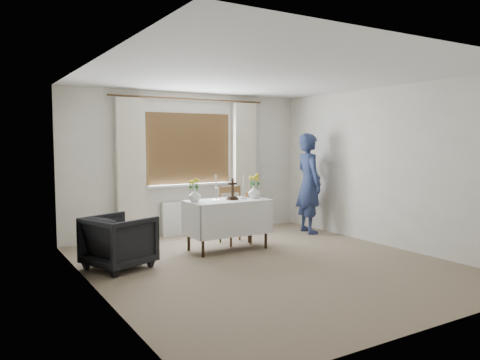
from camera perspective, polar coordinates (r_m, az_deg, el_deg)
name	(u,v)px	position (r m, az deg, el deg)	size (l,w,h in m)	color
ground	(269,265)	(6.37, 3.52, -10.25)	(5.00, 5.00, 0.00)	gray
altar_table	(228,225)	(7.14, -1.52, -5.48)	(1.24, 0.64, 0.76)	white
wooden_chair	(235,215)	(7.55, -0.56, -4.32)	(0.42, 0.42, 0.92)	brown
armchair	(119,242)	(6.32, -14.52, -7.28)	(0.74, 0.77, 0.70)	black
person	(309,183)	(8.48, 8.40, -0.40)	(0.65, 0.43, 1.79)	navy
radiator	(191,217)	(8.37, -5.97, -4.55)	(1.10, 0.10, 0.60)	silver
wooden_cross	(232,189)	(7.08, -0.92, -1.11)	(0.15, 0.11, 0.33)	black
candlestick_left	(216,188)	(6.98, -2.94, -0.93)	(0.11, 0.11, 0.40)	silver
candlestick_right	(244,187)	(7.18, 0.44, -0.86)	(0.11, 0.11, 0.37)	silver
flower_vase_left	(195,195)	(6.89, -5.56, -1.89)	(0.18, 0.18, 0.19)	white
flower_vase_right	(254,192)	(7.30, 1.76, -1.46)	(0.19, 0.19, 0.20)	white
wicker_basket	(251,195)	(7.46, 1.36, -1.79)	(0.19, 0.19, 0.07)	brown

